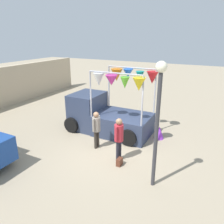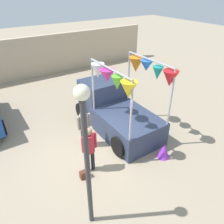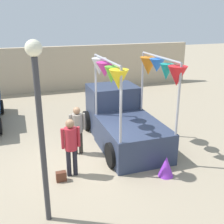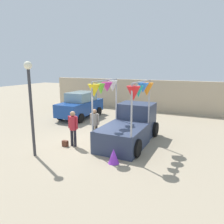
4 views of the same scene
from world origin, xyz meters
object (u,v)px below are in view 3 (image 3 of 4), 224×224
(person_vendor, at_px, (77,126))
(street_lamp, at_px, (39,111))
(handbag, at_px, (61,176))
(folded_kite_bundle_violet, at_px, (166,166))
(vendor_truck, at_px, (122,116))
(person_customer, at_px, (71,142))

(person_vendor, height_order, street_lamp, street_lamp)
(street_lamp, bearing_deg, person_vendor, 65.61)
(handbag, bearing_deg, folded_kite_bundle_violet, -13.54)
(vendor_truck, distance_m, person_customer, 2.82)
(vendor_truck, distance_m, folded_kite_bundle_violet, 2.77)
(handbag, bearing_deg, person_customer, 29.74)
(vendor_truck, relative_size, street_lamp, 1.06)
(street_lamp, bearing_deg, person_customer, 62.16)
(person_customer, height_order, handbag, person_customer)
(street_lamp, distance_m, folded_kite_bundle_violet, 4.13)
(person_vendor, distance_m, folded_kite_bundle_violet, 3.05)
(person_customer, bearing_deg, person_vendor, 70.39)
(vendor_truck, relative_size, person_vendor, 2.59)
(vendor_truck, height_order, handbag, vendor_truck)
(person_vendor, xyz_separation_m, handbag, (-0.80, -1.45, -0.83))
(vendor_truck, bearing_deg, person_vendor, -162.68)
(street_lamp, bearing_deg, handbag, 70.33)
(folded_kite_bundle_violet, bearing_deg, handbag, 166.46)
(vendor_truck, distance_m, street_lamp, 4.86)
(vendor_truck, bearing_deg, handbag, -141.74)
(street_lamp, bearing_deg, vendor_truck, 48.41)
(handbag, xyz_separation_m, folded_kite_bundle_violet, (2.86, -0.69, 0.16))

